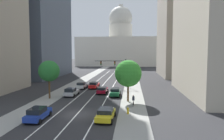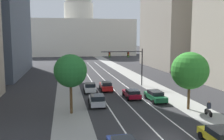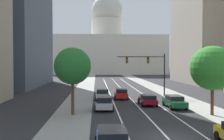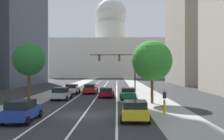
% 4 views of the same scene
% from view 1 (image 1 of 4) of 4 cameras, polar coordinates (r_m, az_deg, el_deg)
% --- Properties ---
extents(ground_plane, '(400.00, 400.00, 0.00)m').
position_cam_1_polar(ground_plane, '(68.54, -0.84, -2.25)').
color(ground_plane, '#2B2B2D').
extents(sidewalk_left, '(3.95, 130.00, 0.01)m').
position_cam_1_polar(sidewalk_left, '(64.90, -7.91, -2.68)').
color(sidewalk_left, gray).
rests_on(sidewalk_left, ground).
extents(sidewalk_right, '(3.95, 130.00, 0.01)m').
position_cam_1_polar(sidewalk_right, '(63.19, 5.45, -2.85)').
color(sidewalk_right, gray).
rests_on(sidewalk_right, ground).
extents(lane_stripe_left, '(0.16, 90.00, 0.01)m').
position_cam_1_polar(lane_stripe_left, '(54.23, -5.44, -4.10)').
color(lane_stripe_left, white).
rests_on(lane_stripe_left, ground).
extents(lane_stripe_center, '(0.16, 90.00, 0.01)m').
position_cam_1_polar(lane_stripe_center, '(53.79, -2.55, -4.15)').
color(lane_stripe_center, white).
rests_on(lane_stripe_center, ground).
extents(lane_stripe_right, '(0.16, 90.00, 0.01)m').
position_cam_1_polar(lane_stripe_right, '(53.49, 0.38, -4.20)').
color(lane_stripe_right, white).
rests_on(lane_stripe_right, ground).
extents(office_tower_far_right, '(21.78, 25.64, 52.80)m').
position_cam_1_polar(office_tower_far_right, '(82.58, 20.66, 17.10)').
color(office_tower_far_right, '#9E9384').
rests_on(office_tower_far_right, ground).
extents(capitol_building, '(53.32, 26.15, 38.43)m').
position_cam_1_polar(capitol_building, '(138.19, 2.30, 6.18)').
color(capitol_building, beige).
rests_on(capitol_building, ground).
extents(car_green, '(2.01, 4.72, 1.45)m').
position_cam_1_polar(car_green, '(41.15, 0.82, -5.83)').
color(car_green, '#14512D').
rests_on(car_green, ground).
extents(car_white, '(2.09, 4.09, 1.51)m').
position_cam_1_polar(car_white, '(49.63, -8.09, -4.06)').
color(car_white, silver).
rests_on(car_white, ground).
extents(car_crimson, '(2.03, 4.46, 1.34)m').
position_cam_1_polar(car_crimson, '(43.58, -2.58, -5.32)').
color(car_crimson, maroon).
rests_on(car_crimson, ground).
extents(car_red, '(2.10, 4.70, 1.51)m').
position_cam_1_polar(car_red, '(49.84, -4.79, -3.98)').
color(car_red, red).
rests_on(car_red, ground).
extents(car_silver, '(2.14, 4.39, 1.57)m').
position_cam_1_polar(car_silver, '(41.69, -10.75, -5.72)').
color(car_silver, '#B2B5BA').
rests_on(car_silver, ground).
extents(car_yellow, '(2.26, 4.71, 1.41)m').
position_cam_1_polar(car_yellow, '(26.86, -1.69, -11.59)').
color(car_yellow, yellow).
rests_on(car_yellow, ground).
extents(car_blue, '(1.99, 4.69, 1.58)m').
position_cam_1_polar(car_blue, '(28.26, -19.10, -10.88)').
color(car_blue, '#1E389E').
rests_on(car_blue, ground).
extents(traffic_signal_mast, '(7.62, 0.39, 6.74)m').
position_cam_1_polar(traffic_signal_mast, '(51.86, 1.05, 0.88)').
color(traffic_signal_mast, black).
rests_on(traffic_signal_mast, ground).
extents(fire_hydrant, '(0.26, 0.35, 0.91)m').
position_cam_1_polar(fire_hydrant, '(29.42, 4.25, -10.72)').
color(fire_hydrant, yellow).
rests_on(fire_hydrant, ground).
extents(cyclist, '(0.38, 1.70, 1.72)m').
position_cam_1_polar(cyclist, '(33.73, 5.71, -8.05)').
color(cyclist, black).
rests_on(cyclist, ground).
extents(street_tree_far_right, '(4.51, 4.51, 7.03)m').
position_cam_1_polar(street_tree_far_right, '(36.00, 4.33, -0.93)').
color(street_tree_far_right, '#51381E').
rests_on(street_tree_far_right, ground).
extents(street_tree_mid_left, '(3.77, 3.77, 6.86)m').
position_cam_1_polar(street_tree_mid_left, '(39.83, -16.42, -0.28)').
color(street_tree_mid_left, '#51381E').
rests_on(street_tree_mid_left, ground).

